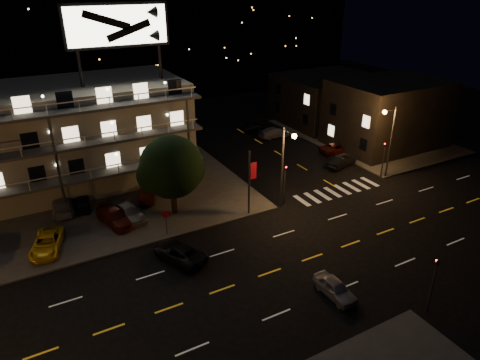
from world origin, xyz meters
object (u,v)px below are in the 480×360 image
tree (171,169)px  lot_car_2 (47,243)px  lot_car_7 (62,205)px  road_car_west (179,252)px  side_car_0 (341,162)px  road_car_east (335,288)px  lot_car_4 (129,212)px

tree → lot_car_2: bearing=-175.6°
lot_car_7 → road_car_west: bearing=123.8°
side_car_0 → road_car_east: bearing=123.0°
lot_car_2 → side_car_0: bearing=20.3°
lot_car_7 → road_car_east: 26.06m
lot_car_2 → tree: bearing=21.3°
tree → lot_car_2: (-11.14, -0.85, -3.84)m
tree → lot_car_4: (-4.01, 0.85, -3.75)m
road_car_east → side_car_0: bearing=47.5°
side_car_0 → lot_car_7: bearing=67.1°
tree → lot_car_2: size_ratio=1.63×
road_car_east → road_car_west: bearing=130.3°
lot_car_2 → lot_car_4: lot_car_4 is taller
tree → road_car_west: size_ratio=1.59×
lot_car_7 → road_car_west: 14.05m
lot_car_7 → road_car_west: lot_car_7 is taller
lot_car_2 → road_car_west: size_ratio=0.97×
road_car_east → road_car_west: (-7.94, 9.18, 0.04)m
lot_car_2 → lot_car_7: 6.39m
lot_car_7 → road_car_west: (6.93, -12.23, -0.15)m
tree → lot_car_4: size_ratio=1.77×
lot_car_4 → lot_car_7: lot_car_4 is taller
lot_car_2 → road_car_east: size_ratio=1.28×
lot_car_2 → side_car_0: size_ratio=1.15×
tree → lot_car_4: bearing=168.0°
lot_car_7 → road_car_west: size_ratio=0.96×
lot_car_2 → road_car_west: lot_car_2 is taller
tree → road_car_west: bearing=-107.5°
lot_car_2 → lot_car_7: bearing=88.6°
tree → road_car_east: tree is taller
lot_car_4 → road_car_west: bearing=-90.7°
side_car_0 → road_car_east: side_car_0 is taller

